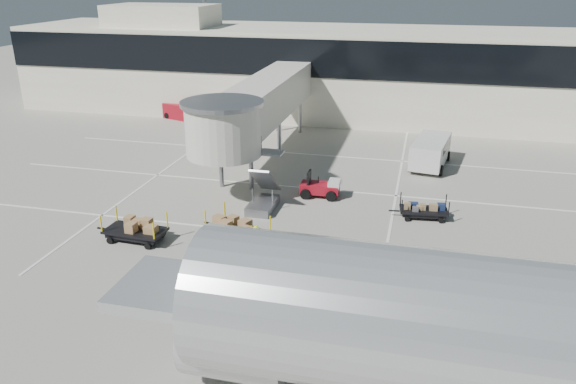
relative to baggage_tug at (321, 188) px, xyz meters
name	(u,v)px	position (x,y,z in m)	size (l,w,h in m)	color
ground	(262,251)	(-1.51, -7.82, -0.57)	(140.00, 140.00, 0.00)	#A29E91
lane_markings	(292,185)	(-2.17, 1.51, -0.56)	(40.00, 30.00, 0.02)	white
terminal	(346,71)	(-1.86, 22.12, 3.54)	(64.00, 12.11, 15.20)	#F0E9CE
jet_bridge	(255,107)	(-5.48, 4.45, 3.71)	(5.70, 20.40, 6.03)	beige
baggage_tug	(321,188)	(0.00, 0.00, 0.00)	(2.43, 1.58, 1.57)	maroon
suitcase_cart	(424,211)	(6.21, -1.86, -0.12)	(3.29, 1.60, 1.27)	black
box_cart_near	(237,231)	(-2.99, -7.10, 0.02)	(4.00, 2.74, 1.56)	black
box_cart_far	(134,231)	(-8.12, -8.32, -0.02)	(3.84, 1.70, 1.49)	black
ground_worker	(257,243)	(-1.47, -8.72, 0.30)	(0.63, 0.41, 1.73)	#C2F019
minivan	(431,150)	(6.43, 7.71, 0.60)	(2.93, 5.44, 1.96)	silver
belt_loader	(182,112)	(-16.25, 16.17, 0.14)	(4.09, 2.58, 1.85)	maroon
aircraft	(540,342)	(9.40, -17.30, 2.69)	(22.88, 4.55, 5.74)	silver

